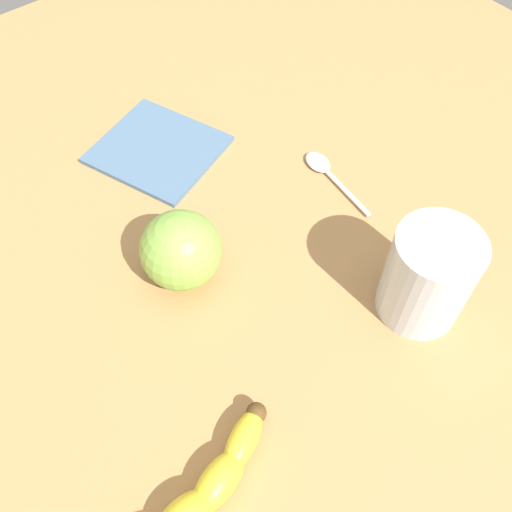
# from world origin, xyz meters

# --- Properties ---
(wooden_tabletop) EXTENTS (1.20, 1.20, 0.03)m
(wooden_tabletop) POSITION_xyz_m (0.00, 0.00, 0.01)
(wooden_tabletop) COLOR #B2804C
(wooden_tabletop) RESTS_ON ground
(smoothie_glass) EXTENTS (0.08, 0.08, 0.10)m
(smoothie_glass) POSITION_xyz_m (-0.12, -0.11, 0.08)
(smoothie_glass) COLOR silver
(smoothie_glass) RESTS_ON wooden_tabletop
(green_apple_fruit) EXTENTS (0.08, 0.08, 0.08)m
(green_apple_fruit) POSITION_xyz_m (0.05, 0.04, 0.07)
(green_apple_fruit) COLOR #84B747
(green_apple_fruit) RESTS_ON wooden_tabletop
(teaspoon) EXTENTS (0.11, 0.03, 0.01)m
(teaspoon) POSITION_xyz_m (0.08, -0.16, 0.03)
(teaspoon) COLOR silver
(teaspoon) RESTS_ON wooden_tabletop
(folded_napkin) EXTENTS (0.17, 0.16, 0.01)m
(folded_napkin) POSITION_xyz_m (0.22, -0.03, 0.03)
(folded_napkin) COLOR slate
(folded_napkin) RESTS_ON wooden_tabletop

